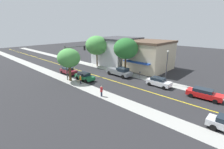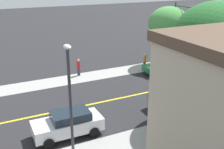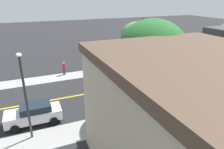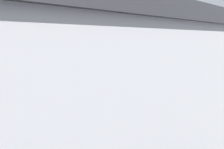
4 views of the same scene
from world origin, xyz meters
The scene contains 18 objects.
ground_plane centered at (0.00, 0.00, 0.00)m, with size 140.00×140.00×0.00m, color #262628.
sidewalk_left centered at (-5.88, 0.00, 0.00)m, with size 2.52×126.00×0.01m, color #9E9E99.
sidewalk_right centered at (5.88, 0.00, 0.00)m, with size 2.52×126.00×0.01m, color #9E9E99.
road_centerline_stripe centered at (0.00, 0.00, 0.00)m, with size 0.20×126.00×0.00m, color yellow.
pale_office_building centered at (-12.59, 5.07, 3.55)m, with size 11.48×9.04×7.06m.
street_tree_left_near centered at (-5.49, 3.23, 5.71)m, with size 5.37×5.37×8.01m.
street_tree_left_far centered at (5.70, -1.70, 4.52)m, with size 4.31×4.31×6.39m.
fire_hydrant centered at (-5.48, -0.50, 0.42)m, with size 0.44×0.24×0.85m.
parking_meter centered at (-5.17, 7.37, 0.90)m, with size 0.12×0.18×1.37m.
traffic_light_mast centered at (4.33, -2.58, 4.57)m, with size 5.10×0.32×6.81m.
street_lamp centered at (-5.30, 12.90, 3.89)m, with size 0.70×0.36×6.28m.
green_sedan_right_curb centered at (3.47, -0.06, 0.77)m, with size 2.05×4.70×1.45m.
maroon_sedan_right_curb centered at (3.47, -5.98, 0.81)m, with size 1.96×4.64×1.52m.
white_sedan_left_curb centered at (-3.42, 12.55, 0.83)m, with size 2.05×4.30×1.60m.
grey_pickup_truck centered at (-3.49, 3.28, 0.95)m, with size 2.56×6.08×1.91m.
pedestrian_red_shirt centered at (6.60, 8.27, 0.89)m, with size 0.38×0.38×1.70m.
pedestrian_orange_shirt centered at (5.42, 1.30, 0.90)m, with size 0.32×0.32×1.69m.
small_dog centered at (5.17, 0.23, 0.31)m, with size 0.55×0.55×0.48m.
Camera 3 is at (-19.05, 12.44, 9.60)m, focal length 33.37 mm.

